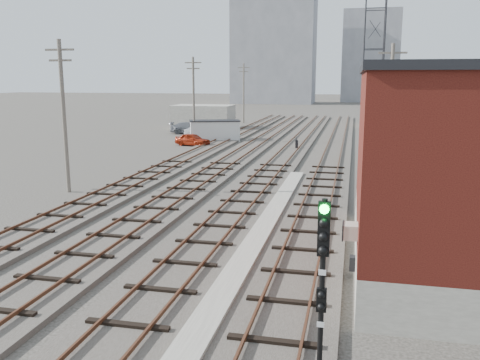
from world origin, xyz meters
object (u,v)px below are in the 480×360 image
(car_red, at_px, (193,140))
(car_silver, at_px, (201,132))
(signal_mast, at_px, (322,273))
(car_grey, at_px, (190,128))
(switch_stand, at_px, (297,144))
(site_trailer, at_px, (215,131))

(car_red, bearing_deg, car_silver, 26.64)
(signal_mast, distance_m, car_grey, 53.17)
(signal_mast, bearing_deg, switch_stand, 97.21)
(switch_stand, relative_size, car_grey, 0.23)
(car_silver, bearing_deg, switch_stand, -105.88)
(switch_stand, bearing_deg, car_silver, 137.00)
(switch_stand, height_order, site_trailer, site_trailer)
(signal_mast, relative_size, site_trailer, 0.70)
(car_grey, bearing_deg, site_trailer, -152.04)
(car_red, distance_m, car_silver, 6.97)
(site_trailer, height_order, car_grey, site_trailer)
(switch_stand, xyz_separation_m, car_red, (-10.75, 0.81, 0.10))
(signal_mast, bearing_deg, site_trailer, 108.55)
(car_red, bearing_deg, switch_stand, -77.17)
(car_red, bearing_deg, car_grey, 36.74)
(signal_mast, xyz_separation_m, switch_stand, (-4.76, 37.63, -1.95))
(signal_mast, height_order, site_trailer, signal_mast)
(switch_stand, bearing_deg, signal_mast, -92.92)
(car_red, bearing_deg, signal_mast, -140.87)
(signal_mast, relative_size, car_red, 1.12)
(site_trailer, height_order, car_silver, site_trailer)
(signal_mast, relative_size, car_grey, 0.85)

